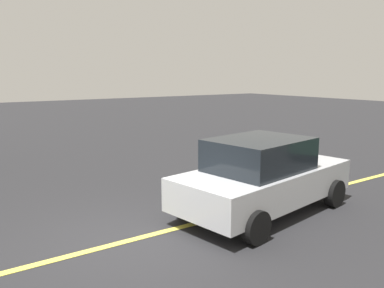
# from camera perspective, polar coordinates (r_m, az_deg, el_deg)

# --- Properties ---
(ground_plane) EXTENTS (80.00, 80.00, 0.00)m
(ground_plane) POSITION_cam_1_polar(r_m,az_deg,el_deg) (7.54, -8.85, -13.72)
(ground_plane) COLOR #262628
(lane_marking_centre) EXTENTS (28.00, 0.16, 0.01)m
(lane_marking_centre) POSITION_cam_1_polar(r_m,az_deg,el_deg) (9.12, 8.64, -9.35)
(lane_marking_centre) COLOR #E0D14C
(car_silver_near_curb) EXTENTS (4.58, 2.60, 1.69)m
(car_silver_near_curb) POSITION_cam_1_polar(r_m,az_deg,el_deg) (8.71, 10.30, -4.59)
(car_silver_near_curb) COLOR #B7BABF
(car_silver_near_curb) RESTS_ON ground_plane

